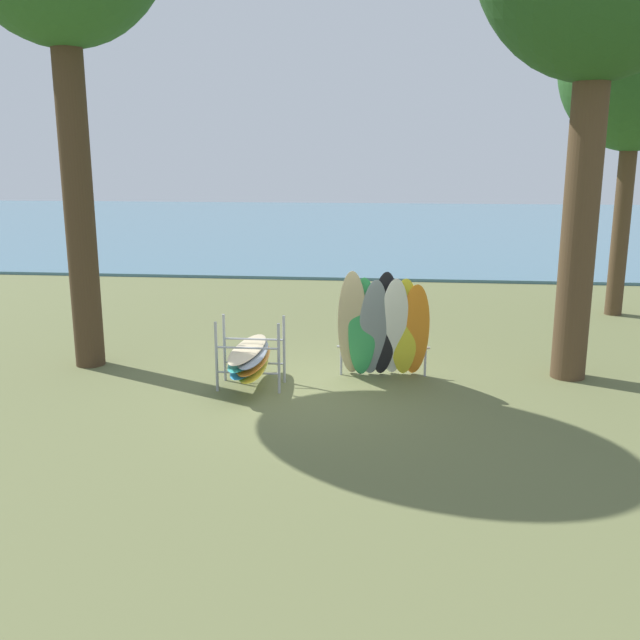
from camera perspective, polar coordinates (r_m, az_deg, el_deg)
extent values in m
plane|color=#60663D|center=(12.54, 0.05, -5.74)|extent=(80.00, 80.00, 0.00)
cube|color=#477084|center=(41.14, 4.21, 7.60)|extent=(80.00, 36.00, 0.10)
cylinder|color=#42301E|center=(14.24, -18.93, 10.12)|extent=(0.56, 0.56, 6.95)
cylinder|color=#4C3823|center=(13.53, 20.28, 8.63)|extent=(0.62, 0.62, 6.36)
cylinder|color=#4C3823|center=(19.59, 23.13, 7.68)|extent=(0.42, 0.42, 5.07)
ellipsoid|color=#285623|center=(19.65, 24.15, 18.42)|extent=(3.66, 3.66, 4.21)
ellipsoid|color=#C6B289|center=(12.81, 2.60, -0.36)|extent=(0.56, 1.04, 2.14)
ellipsoid|color=#339E56|center=(12.84, 3.44, -0.64)|extent=(0.59, 0.84, 2.00)
ellipsoid|color=gray|center=(12.86, 4.29, -0.71)|extent=(0.64, 0.95, 1.97)
ellipsoid|color=black|center=(12.86, 5.14, -0.40)|extent=(0.61, 0.94, 2.11)
ellipsoid|color=white|center=(12.89, 5.97, -0.63)|extent=(0.57, 1.01, 2.00)
ellipsoid|color=yellow|center=(12.92, 6.81, -0.66)|extent=(0.52, 0.87, 1.99)
ellipsoid|color=orange|center=(12.96, 7.64, -0.86)|extent=(0.54, 0.91, 1.89)
cylinder|color=#9EA0A5|center=(13.37, 1.71, -3.29)|extent=(0.04, 0.04, 0.55)
cylinder|color=#9EA0A5|center=(13.42, 8.46, -3.37)|extent=(0.04, 0.04, 0.55)
cylinder|color=#9EA0A5|center=(13.30, 5.11, -2.20)|extent=(1.73, 0.12, 0.04)
cylinder|color=#9EA0A5|center=(12.49, -8.33, -2.95)|extent=(0.05, 0.05, 1.25)
cylinder|color=#9EA0A5|center=(12.27, -3.33, -3.12)|extent=(0.05, 0.05, 1.25)
cylinder|color=#9EA0A5|center=(13.05, -7.69, -2.22)|extent=(0.05, 0.05, 1.25)
cylinder|color=#9EA0A5|center=(12.84, -2.91, -2.37)|extent=(0.05, 0.05, 1.25)
cylinder|color=#9EA0A5|center=(12.45, -5.82, -4.25)|extent=(1.10, 0.04, 0.04)
cylinder|color=#9EA0A5|center=(12.32, -5.87, -2.26)|extent=(1.10, 0.04, 0.04)
cylinder|color=#9EA0A5|center=(13.01, -5.29, -3.46)|extent=(1.10, 0.04, 0.04)
cylinder|color=#9EA0A5|center=(12.89, -5.33, -1.55)|extent=(1.10, 0.04, 0.04)
ellipsoid|color=yellow|center=(12.71, -5.40, -3.65)|extent=(0.66, 2.13, 0.06)
ellipsoid|color=#2D8ED1|center=(12.70, -5.62, -3.38)|extent=(0.58, 2.12, 0.06)
ellipsoid|color=orange|center=(12.67, -5.35, -3.13)|extent=(0.55, 2.11, 0.06)
ellipsoid|color=#38B2AD|center=(12.67, -5.73, -2.86)|extent=(0.62, 2.13, 0.06)
ellipsoid|color=gray|center=(12.64, -5.44, -2.61)|extent=(0.63, 2.13, 0.06)
ellipsoid|color=#C6B289|center=(12.65, -5.83, -2.33)|extent=(0.56, 2.11, 0.06)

